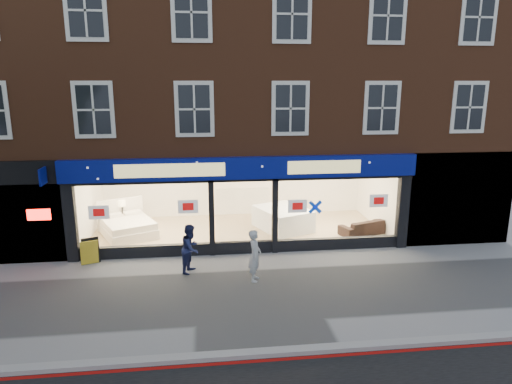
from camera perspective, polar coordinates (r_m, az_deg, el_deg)
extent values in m
plane|color=gray|center=(12.73, -0.25, -12.57)|extent=(120.00, 120.00, 0.00)
cube|color=#8C0A07|center=(10.06, 1.90, -20.28)|extent=(60.00, 0.10, 0.01)
cube|color=gray|center=(10.19, 1.72, -19.41)|extent=(60.00, 0.25, 0.12)
cube|color=tan|center=(17.56, -2.21, -4.90)|extent=(11.00, 4.50, 0.10)
cube|color=brown|center=(18.43, -2.86, 16.79)|extent=(19.00, 8.00, 6.70)
cube|color=navy|center=(14.54, -1.55, 3.03)|extent=(11.40, 0.28, 0.70)
cube|color=black|center=(15.47, -1.56, -6.90)|extent=(11.00, 0.18, 0.40)
cube|color=black|center=(15.61, -22.15, -3.49)|extent=(0.35, 0.30, 2.60)
cube|color=black|center=(16.50, 17.83, -2.24)|extent=(0.35, 0.30, 2.60)
cube|color=white|center=(15.07, -13.98, -2.86)|extent=(4.20, 0.02, 2.10)
cube|color=white|center=(15.62, 10.41, -2.10)|extent=(4.20, 0.02, 2.10)
cube|color=white|center=(15.32, -1.64, -3.35)|extent=(1.80, 0.02, 2.10)
cube|color=silver|center=(19.38, -2.78, 0.71)|extent=(11.00, 0.20, 2.60)
cube|color=#FFEAC6|center=(16.92, -2.28, 3.32)|extent=(11.00, 4.50, 0.12)
cube|color=black|center=(16.43, -29.11, -2.12)|extent=(3.80, 0.60, 3.30)
cube|color=#FF140C|center=(15.71, -25.51, -2.57)|extent=(0.70, 0.04, 0.35)
cube|color=black|center=(17.46, 23.70, -0.70)|extent=(4.00, 0.40, 3.30)
cube|color=white|center=(17.48, -15.61, -4.73)|extent=(2.34, 2.48, 0.34)
cube|color=white|center=(17.39, -15.67, -3.80)|extent=(2.24, 2.38, 0.25)
cube|color=white|center=(18.33, -16.61, -2.59)|extent=(1.64, 0.84, 1.18)
cube|color=white|center=(17.91, -17.47, -2.82)|extent=(0.71, 0.55, 0.12)
cube|color=white|center=(18.09, -15.22, -2.51)|extent=(0.71, 0.55, 0.12)
cube|color=brown|center=(18.34, -16.26, -3.57)|extent=(0.53, 0.53, 0.55)
cube|color=white|center=(17.66, 3.36, -4.17)|extent=(2.29, 2.52, 0.27)
cube|color=white|center=(17.58, 3.37, -3.33)|extent=(2.29, 2.52, 0.27)
cube|color=white|center=(17.51, 3.38, -2.48)|extent=(2.29, 2.52, 0.27)
imported|color=black|center=(17.48, 13.30, -4.24)|extent=(1.99, 1.29, 0.54)
cube|color=gold|center=(15.41, -20.03, -6.99)|extent=(0.62, 0.51, 0.83)
imported|color=#B2B6BA|center=(13.23, -0.16, -7.92)|extent=(0.47, 0.62, 1.52)
imported|color=#191F48|center=(13.94, -8.14, -6.99)|extent=(0.81, 0.89, 1.49)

